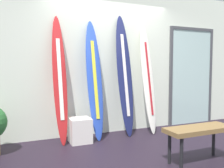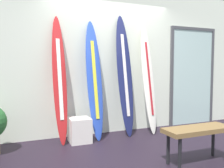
{
  "view_description": "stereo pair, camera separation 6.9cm",
  "coord_description": "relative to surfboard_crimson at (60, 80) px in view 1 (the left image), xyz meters",
  "views": [
    {
      "loc": [
        -1.82,
        -3.09,
        1.27
      ],
      "look_at": [
        -0.06,
        0.95,
        0.96
      ],
      "focal_mm": 38.97,
      "sensor_mm": 36.0,
      "label": 1
    },
    {
      "loc": [
        -1.75,
        -3.12,
        1.27
      ],
      "look_at": [
        -0.06,
        0.95,
        0.96
      ],
      "focal_mm": 38.97,
      "sensor_mm": 36.0,
      "label": 2
    }
  ],
  "objects": [
    {
      "name": "glass_door",
      "position": [
        2.98,
        0.25,
        0.04
      ],
      "size": [
        1.17,
        0.06,
        2.13
      ],
      "color": "silver",
      "rests_on": "ground"
    },
    {
      "name": "wall_back",
      "position": [
        1.01,
        0.37,
        0.35
      ],
      "size": [
        7.2,
        0.2,
        2.8
      ],
      "primitive_type": "cube",
      "color": "silver",
      "rests_on": "ground"
    },
    {
      "name": "surfboard_cobalt",
      "position": [
        0.6,
        -0.01,
        -0.0
      ],
      "size": [
        0.29,
        0.49,
        2.1
      ],
      "color": "blue",
      "rests_on": "ground"
    },
    {
      "name": "display_block_left",
      "position": [
        0.3,
        -0.12,
        -0.85
      ],
      "size": [
        0.35,
        0.35,
        0.41
      ],
      "color": "silver",
      "rests_on": "ground"
    },
    {
      "name": "ground",
      "position": [
        1.01,
        -0.93,
        -1.07
      ],
      "size": [
        8.0,
        8.0,
        0.04
      ],
      "primitive_type": "cube",
      "color": "black"
    },
    {
      "name": "surfboard_crimson",
      "position": [
        0.0,
        0.0,
        0.0
      ],
      "size": [
        0.24,
        0.49,
        2.15
      ],
      "color": "red",
      "rests_on": "ground"
    },
    {
      "name": "surfboard_navy",
      "position": [
        1.21,
        0.02,
        0.05
      ],
      "size": [
        0.3,
        0.47,
        2.25
      ],
      "color": "#1C2150",
      "rests_on": "ground"
    },
    {
      "name": "bench",
      "position": [
        1.51,
        -1.59,
        -0.64
      ],
      "size": [
        0.96,
        0.34,
        0.48
      ],
      "color": "olive",
      "rests_on": "ground"
    },
    {
      "name": "surfboard_ivory",
      "position": [
        1.7,
        -0.0,
        -0.01
      ],
      "size": [
        0.25,
        0.52,
        2.11
      ],
      "color": "silver",
      "rests_on": "ground"
    }
  ]
}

